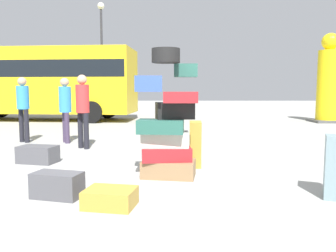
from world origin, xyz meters
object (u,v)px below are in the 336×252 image
Objects in this scene: suitcase_slate_upright_blue at (336,167)px; suitcase_charcoal_right_side at (37,154)px; yellow_dummy_statue at (328,83)px; suitcase_tan_white_trunk at (110,198)px; suitcase_teal_left_side at (173,156)px; suitcase_charcoal_behind_tower at (57,185)px; person_tourist_with_camera at (65,104)px; person_passerby_in_red at (82,105)px; lamp_post at (101,42)px; suitcase_tower at (167,130)px; suitcase_tan_foreground_far at (195,144)px; person_bearded_onlooker at (22,103)px; parked_bus at (40,79)px.

suitcase_charcoal_right_side is (-4.46, 2.04, -0.23)m from suitcase_slate_upright_blue.
suitcase_tan_white_trunk is at bearing -125.50° from yellow_dummy_statue.
suitcase_teal_left_side is 2.67m from suitcase_tan_white_trunk.
person_tourist_with_camera is at bearing 120.19° from suitcase_charcoal_behind_tower.
yellow_dummy_statue is at bearing 77.25° from person_passerby_in_red.
person_tourist_with_camera is 0.28× the size of lamp_post.
suitcase_teal_left_side is 13.00m from lamp_post.
suitcase_tan_white_trunk is (-2.73, -0.29, -0.29)m from suitcase_slate_upright_blue.
suitcase_tower is 2.48× the size of suitcase_slate_upright_blue.
suitcase_charcoal_behind_tower is at bearing 165.86° from suitcase_tan_white_trunk.
suitcase_tan_foreground_far reaches higher than suitcase_teal_left_side.
suitcase_charcoal_behind_tower is 5.11m from person_bearded_onlooker.
person_bearded_onlooker reaches higher than person_tourist_with_camera.
yellow_dummy_statue reaches higher than suitcase_charcoal_right_side.
parked_bus is at bearing 124.58° from suitcase_tan_white_trunk.
suitcase_tan_white_trunk is 0.15× the size of yellow_dummy_statue.
suitcase_tan_foreground_far is 0.47× the size of person_passerby_in_red.
parked_bus is at bearing -125.90° from lamp_post.
yellow_dummy_statue is (9.13, 8.03, 1.48)m from suitcase_charcoal_right_side.
suitcase_tan_white_trunk is at bearing -115.39° from suitcase_tan_foreground_far.
yellow_dummy_statue is (9.33, 5.65, 0.66)m from person_tourist_with_camera.
parked_bus is at bearing 157.30° from person_passerby_in_red.
person_bearded_onlooker is 0.99× the size of person_passerby_in_red.
suitcase_teal_left_side is 0.98× the size of suitcase_tan_foreground_far.
parked_bus is at bearing 147.79° from suitcase_slate_upright_blue.
person_passerby_in_red reaches higher than suitcase_charcoal_right_side.
lamp_post is at bearing 121.61° from person_bearded_onlooker.
suitcase_teal_left_side is at bearing 153.52° from suitcase_slate_upright_blue.
suitcase_teal_left_side is at bearing -51.49° from parked_bus.
suitcase_charcoal_right_side is at bearing -138.66° from yellow_dummy_statue.
lamp_post is (-2.89, 14.43, 3.80)m from suitcase_tan_white_trunk.
parked_bus reaches higher than suitcase_tan_foreground_far.
person_tourist_with_camera is at bearing 28.20° from person_bearded_onlooker.
person_passerby_in_red is at bearing 151.28° from suitcase_teal_left_side.
suitcase_tan_white_trunk is at bearing -116.27° from suitcase_tower.
suitcase_slate_upright_blue is 11.17m from yellow_dummy_statue.
person_bearded_onlooker is 0.28× the size of lamp_post.
person_tourist_with_camera is 0.45× the size of yellow_dummy_statue.
suitcase_teal_left_side is 0.09× the size of parked_bus.
suitcase_slate_upright_blue reaches higher than suitcase_tan_white_trunk.
parked_bus is at bearing 174.57° from person_tourist_with_camera.
suitcase_charcoal_right_side is at bearing 137.13° from suitcase_tan_white_trunk.
suitcase_charcoal_behind_tower reaches higher than suitcase_charcoal_right_side.
suitcase_tan_white_trunk is 0.07× the size of parked_bus.
suitcase_teal_left_side is at bearing 70.96° from suitcase_charcoal_behind_tower.
lamp_post is (-2.17, 14.10, 3.75)m from suitcase_charcoal_behind_tower.
person_bearded_onlooker reaches higher than suitcase_charcoal_behind_tower.
yellow_dummy_statue reaches higher than suitcase_tan_foreground_far.
suitcase_tan_white_trunk is 0.79m from suitcase_charcoal_behind_tower.
suitcase_tan_foreground_far is at bearing 57.54° from suitcase_charcoal_behind_tower.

